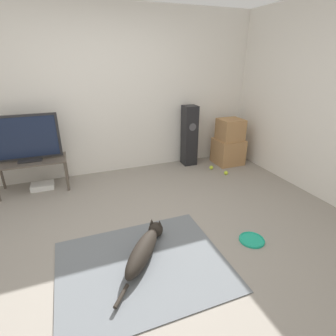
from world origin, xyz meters
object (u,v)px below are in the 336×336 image
(frisbee, at_px, (252,240))
(floor_speaker, at_px, (189,136))
(game_console, at_px, (43,186))
(tennis_ball_near_speaker, at_px, (226,173))
(cardboard_box_upper, at_px, (230,130))
(tv_stand, at_px, (32,164))
(dog, at_px, (144,248))
(cardboard_box_lower, at_px, (228,151))
(tv, at_px, (26,139))
(tennis_ball_by_boxes, at_px, (211,168))

(frisbee, bearing_deg, floor_speaker, 82.02)
(game_console, bearing_deg, floor_speaker, 2.90)
(frisbee, bearing_deg, tennis_ball_near_speaker, 66.51)
(frisbee, xyz_separation_m, cardboard_box_upper, (0.99, 2.01, 0.62))
(tv_stand, bearing_deg, frisbee, -43.67)
(frisbee, distance_m, tennis_ball_near_speaker, 1.71)
(dog, relative_size, cardboard_box_lower, 1.80)
(game_console, bearing_deg, tennis_ball_near_speaker, -11.14)
(frisbee, distance_m, game_console, 3.01)
(dog, height_order, tennis_ball_near_speaker, dog)
(cardboard_box_lower, height_order, tv, tv)
(cardboard_box_upper, height_order, game_console, cardboard_box_upper)
(frisbee, xyz_separation_m, game_console, (-2.14, 2.12, 0.03))
(frisbee, distance_m, tv, 3.16)
(dog, bearing_deg, frisbee, -8.28)
(dog, relative_size, tv_stand, 0.91)
(cardboard_box_upper, relative_size, tv_stand, 0.43)
(tv_stand, bearing_deg, floor_speaker, 2.94)
(frisbee, height_order, cardboard_box_upper, cardboard_box_upper)
(tv_stand, relative_size, tennis_ball_by_boxes, 14.25)
(tv_stand, relative_size, tv, 1.08)
(floor_speaker, distance_m, tv_stand, 2.54)
(tennis_ball_near_speaker, bearing_deg, floor_speaker, 118.36)
(dog, relative_size, tv, 0.99)
(cardboard_box_upper, height_order, tennis_ball_near_speaker, cardboard_box_upper)
(frisbee, relative_size, cardboard_box_upper, 0.67)
(frisbee, relative_size, tennis_ball_by_boxes, 4.04)
(tv, bearing_deg, game_console, 2.30)
(cardboard_box_lower, distance_m, tennis_ball_near_speaker, 0.58)
(tennis_ball_near_speaker, height_order, game_console, game_console)
(dog, xyz_separation_m, floor_speaker, (1.45, 2.08, 0.42))
(frisbee, height_order, tennis_ball_by_boxes, tennis_ball_by_boxes)
(tv, bearing_deg, tv_stand, -90.00)
(tv_stand, xyz_separation_m, tv, (0.00, 0.00, 0.38))
(tv, bearing_deg, cardboard_box_upper, -1.96)
(tv, bearing_deg, tennis_ball_near_speaker, -10.77)
(dog, distance_m, floor_speaker, 2.57)
(tv_stand, bearing_deg, cardboard_box_upper, -1.91)
(cardboard_box_lower, xyz_separation_m, tv, (-3.21, 0.10, 0.55))
(dog, distance_m, tennis_ball_near_speaker, 2.30)
(floor_speaker, height_order, tv_stand, floor_speaker)
(cardboard_box_upper, relative_size, floor_speaker, 0.38)
(tv_stand, height_order, tennis_ball_near_speaker, tv_stand)
(tv, relative_size, game_console, 2.76)
(tv, height_order, tennis_ball_by_boxes, tv)
(frisbee, xyz_separation_m, floor_speaker, (0.32, 2.25, 0.51))
(tv_stand, relative_size, game_console, 2.98)
(dog, height_order, frisbee, dog)
(tv_stand, bearing_deg, tennis_ball_by_boxes, -5.32)
(floor_speaker, bearing_deg, tv_stand, -177.06)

